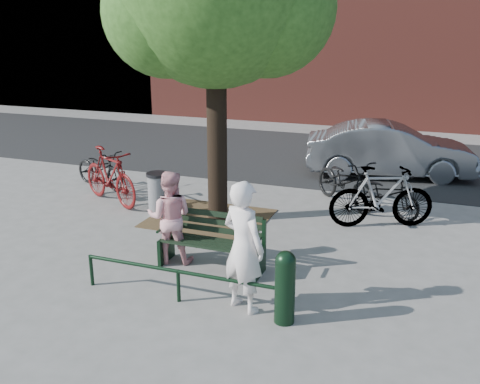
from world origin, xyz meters
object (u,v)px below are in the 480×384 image
at_px(bollard, 285,285).
at_px(litter_bin, 158,194).
at_px(bicycle_c, 345,181).
at_px(person_right, 170,217).
at_px(park_bench, 213,240).
at_px(person_left, 243,247).
at_px(parked_car, 390,150).

bearing_deg(bollard, litter_bin, 138.96).
height_order(litter_bin, bicycle_c, bicycle_c).
xyz_separation_m(bollard, litter_bin, (-3.68, 3.21, -0.08)).
bearing_deg(person_right, bicycle_c, -134.58).
relative_size(bollard, bicycle_c, 0.51).
bearing_deg(litter_bin, park_bench, -42.68).
xyz_separation_m(person_left, person_right, (-1.71, 1.08, -0.15)).
height_order(bollard, litter_bin, bollard).
xyz_separation_m(litter_bin, bicycle_c, (3.57, 2.14, 0.06)).
relative_size(person_left, litter_bin, 2.02).
distance_m(park_bench, bicycle_c, 4.33).
xyz_separation_m(person_left, bicycle_c, (0.54, 5.19, -0.41)).
bearing_deg(person_right, park_bench, 167.80).
relative_size(park_bench, bollard, 1.67).
bearing_deg(parked_car, litter_bin, 127.98).
bearing_deg(person_right, person_left, 131.80).
distance_m(person_right, parked_car, 7.52).
bearing_deg(park_bench, person_left, -49.92).
bearing_deg(park_bench, bollard, -38.76).
bearing_deg(bollard, person_left, 166.52).
distance_m(park_bench, person_left, 1.55).
xyz_separation_m(person_right, bollard, (2.36, -1.24, -0.24)).
distance_m(litter_bin, bicycle_c, 4.16).
height_order(park_bench, person_left, person_left).
bearing_deg(parked_car, bollard, 164.62).
relative_size(litter_bin, bicycle_c, 0.46).
height_order(park_bench, litter_bin, park_bench).
height_order(person_right, litter_bin, person_right).
relative_size(bicycle_c, parked_car, 0.47).
relative_size(park_bench, person_right, 1.09).
relative_size(park_bench, parked_car, 0.40).
height_order(person_left, bicycle_c, person_left).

